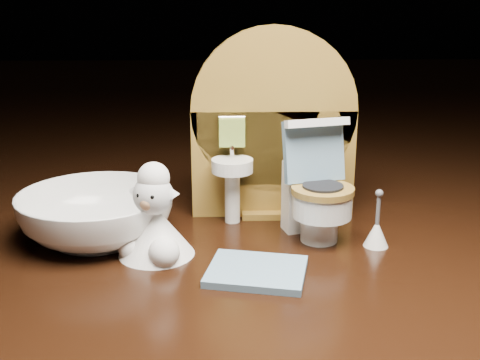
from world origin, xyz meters
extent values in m
cube|color=black|center=(0.00, 0.00, -0.05)|extent=(2.50, 2.50, 0.10)
cube|color=olive|center=(0.00, 0.07, 0.04)|extent=(0.13, 0.02, 0.09)
cylinder|color=olive|center=(0.00, 0.07, 0.09)|extent=(0.13, 0.02, 0.13)
cube|color=olive|center=(0.00, 0.07, 0.00)|extent=(0.05, 0.04, 0.01)
cylinder|color=white|center=(-0.03, 0.05, 0.02)|extent=(0.01, 0.01, 0.04)
cylinder|color=white|center=(-0.03, 0.04, 0.05)|extent=(0.03, 0.03, 0.01)
cylinder|color=silver|center=(-0.03, 0.05, 0.06)|extent=(0.00, 0.00, 0.01)
cube|color=#8AA53E|center=(-0.03, 0.05, 0.07)|extent=(0.02, 0.01, 0.02)
cube|color=olive|center=(0.04, 0.06, 0.05)|extent=(0.02, 0.01, 0.02)
cylinder|color=beige|center=(0.04, 0.05, 0.05)|extent=(0.02, 0.02, 0.02)
cylinder|color=white|center=(0.03, 0.01, 0.01)|extent=(0.03, 0.03, 0.02)
cylinder|color=white|center=(0.03, 0.00, 0.03)|extent=(0.04, 0.04, 0.02)
cylinder|color=olive|center=(0.03, 0.00, 0.04)|extent=(0.04, 0.04, 0.00)
cube|color=white|center=(0.02, 0.03, 0.03)|extent=(0.04, 0.03, 0.05)
cube|color=slate|center=(0.03, 0.02, 0.06)|extent=(0.05, 0.03, 0.05)
cube|color=white|center=(0.03, 0.02, 0.09)|extent=(0.05, 0.02, 0.01)
cylinder|color=#97D227|center=(0.03, 0.03, 0.06)|extent=(0.01, 0.01, 0.01)
cube|color=slate|center=(-0.02, -0.05, 0.00)|extent=(0.07, 0.06, 0.00)
cone|color=white|center=(0.07, 0.00, 0.01)|extent=(0.02, 0.02, 0.02)
cylinder|color=#59595B|center=(0.07, 0.00, 0.03)|extent=(0.00, 0.00, 0.02)
sphere|color=#59595B|center=(0.07, 0.00, 0.04)|extent=(0.01, 0.01, 0.01)
cone|color=white|center=(-0.09, -0.01, 0.02)|extent=(0.05, 0.05, 0.04)
sphere|color=white|center=(-0.08, -0.03, 0.01)|extent=(0.02, 0.02, 0.02)
sphere|color=white|center=(-0.10, -0.02, 0.01)|extent=(0.02, 0.02, 0.02)
sphere|color=silver|center=(-0.09, -0.02, 0.04)|extent=(0.03, 0.03, 0.03)
sphere|color=#AB7B54|center=(-0.09, -0.02, 0.04)|extent=(0.01, 0.01, 0.01)
sphere|color=white|center=(-0.09, -0.01, 0.06)|extent=(0.02, 0.02, 0.02)
cone|color=silver|center=(-0.10, -0.01, 0.05)|extent=(0.01, 0.01, 0.01)
cone|color=silver|center=(-0.08, -0.02, 0.05)|extent=(0.01, 0.01, 0.01)
sphere|color=black|center=(-0.10, -0.02, 0.05)|extent=(0.00, 0.00, 0.00)
sphere|color=black|center=(-0.09, -0.03, 0.05)|extent=(0.00, 0.00, 0.00)
imported|color=white|center=(-0.13, 0.01, 0.02)|extent=(0.15, 0.15, 0.04)
camera|label=1|loc=(-0.04, -0.40, 0.17)|focal=45.00mm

